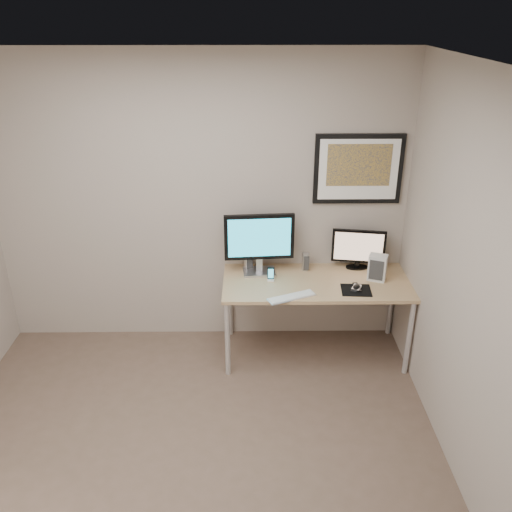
# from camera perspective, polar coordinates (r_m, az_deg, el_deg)

# --- Properties ---
(floor) EXTENTS (3.60, 3.60, 0.00)m
(floor) POSITION_cam_1_polar(r_m,az_deg,el_deg) (4.02, -7.16, -21.19)
(floor) COLOR brown
(floor) RESTS_ON ground
(room) EXTENTS (3.60, 3.60, 3.60)m
(room) POSITION_cam_1_polar(r_m,az_deg,el_deg) (3.47, -7.83, 3.75)
(room) COLOR white
(room) RESTS_ON ground
(desk) EXTENTS (1.60, 0.70, 0.73)m
(desk) POSITION_cam_1_polar(r_m,az_deg,el_deg) (4.71, 6.34, -3.35)
(desk) COLOR #9A754A
(desk) RESTS_ON floor
(framed_art) EXTENTS (0.75, 0.04, 0.60)m
(framed_art) POSITION_cam_1_polar(r_m,az_deg,el_deg) (4.71, 10.72, 8.97)
(framed_art) COLOR black
(framed_art) RESTS_ON room
(monitor_large) EXTENTS (0.60, 0.21, 0.55)m
(monitor_large) POSITION_cam_1_polar(r_m,az_deg,el_deg) (4.66, 0.34, 1.56)
(monitor_large) COLOR #B2B2B7
(monitor_large) RESTS_ON desk
(monitor_tv) EXTENTS (0.47, 0.14, 0.37)m
(monitor_tv) POSITION_cam_1_polar(r_m,az_deg,el_deg) (4.87, 10.73, 0.82)
(monitor_tv) COLOR black
(monitor_tv) RESTS_ON desk
(speaker_left) EXTENTS (0.10, 0.10, 0.19)m
(speaker_left) POSITION_cam_1_polar(r_m,az_deg,el_deg) (4.81, -0.85, -0.35)
(speaker_left) COLOR #B2B2B7
(speaker_left) RESTS_ON desk
(speaker_right) EXTENTS (0.07, 0.07, 0.16)m
(speaker_right) POSITION_cam_1_polar(r_m,az_deg,el_deg) (4.82, 5.23, -0.60)
(speaker_right) COLOR #B2B2B7
(speaker_right) RESTS_ON desk
(phone_dock) EXTENTS (0.06, 0.06, 0.13)m
(phone_dock) POSITION_cam_1_polar(r_m,az_deg,el_deg) (4.63, 1.57, -1.90)
(phone_dock) COLOR black
(phone_dock) RESTS_ON desk
(keyboard) EXTENTS (0.41, 0.26, 0.01)m
(keyboard) POSITION_cam_1_polar(r_m,az_deg,el_deg) (4.40, 3.76, -4.32)
(keyboard) COLOR silver
(keyboard) RESTS_ON desk
(mousepad) EXTENTS (0.26, 0.23, 0.00)m
(mousepad) POSITION_cam_1_polar(r_m,az_deg,el_deg) (4.58, 10.49, -3.55)
(mousepad) COLOR black
(mousepad) RESTS_ON desk
(mouse) EXTENTS (0.10, 0.12, 0.03)m
(mouse) POSITION_cam_1_polar(r_m,az_deg,el_deg) (4.58, 10.54, -3.22)
(mouse) COLOR black
(mouse) RESTS_ON mousepad
(remote) EXTENTS (0.05, 0.16, 0.02)m
(remote) POSITION_cam_1_polar(r_m,az_deg,el_deg) (4.60, 10.58, -3.26)
(remote) COLOR black
(remote) RESTS_ON desk
(fan_unit) EXTENTS (0.18, 0.16, 0.23)m
(fan_unit) POSITION_cam_1_polar(r_m,az_deg,el_deg) (4.74, 12.66, -1.19)
(fan_unit) COLOR silver
(fan_unit) RESTS_ON desk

